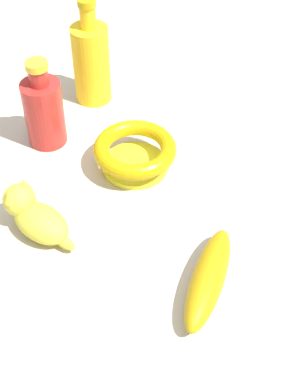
{
  "coord_description": "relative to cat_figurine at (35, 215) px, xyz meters",
  "views": [
    {
      "loc": [
        -0.58,
        -0.25,
        0.69
      ],
      "look_at": [
        0.0,
        0.0,
        0.04
      ],
      "focal_mm": 51.04,
      "sensor_mm": 36.0,
      "label": 1
    }
  ],
  "objects": [
    {
      "name": "bottle_tall",
      "position": [
        0.37,
        0.08,
        0.05
      ],
      "size": [
        0.07,
        0.07,
        0.22
      ],
      "color": "yellow",
      "rests_on": "ground"
    },
    {
      "name": "bottle_short",
      "position": [
        0.21,
        0.1,
        0.04
      ],
      "size": [
        0.07,
        0.07,
        0.17
      ],
      "color": "#AB2722",
      "rests_on": "ground"
    },
    {
      "name": "banana",
      "position": [
        0.01,
        -0.29,
        -0.01
      ],
      "size": [
        0.2,
        0.06,
        0.05
      ],
      "primitive_type": "ellipsoid",
      "rotation": [
        0.0,
        0.0,
        3.21
      ],
      "color": "#B3890C",
      "rests_on": "ground"
    },
    {
      "name": "bowl",
      "position": [
        0.2,
        -0.08,
        0.0
      ],
      "size": [
        0.15,
        0.15,
        0.06
      ],
      "color": "yellow",
      "rests_on": "ground"
    },
    {
      "name": "cat_figurine",
      "position": [
        0.0,
        0.0,
        0.0
      ],
      "size": [
        0.09,
        0.14,
        0.09
      ],
      "color": "gold",
      "rests_on": "ground"
    },
    {
      "name": "ground",
      "position": [
        0.11,
        -0.14,
        -0.04
      ],
      "size": [
        2.0,
        2.0,
        0.0
      ],
      "primitive_type": "plane",
      "color": "#BCB29E"
    }
  ]
}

